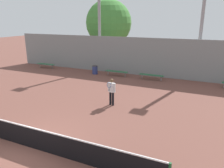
{
  "coord_description": "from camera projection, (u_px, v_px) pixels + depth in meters",
  "views": [
    {
      "loc": [
        6.31,
        -5.89,
        5.17
      ],
      "look_at": [
        0.52,
        6.91,
        0.98
      ],
      "focal_mm": 35.0,
      "sensor_mm": 36.0,
      "label": 1
    }
  ],
  "objects": [
    {
      "name": "ground_plane",
      "position": [
        33.0,
        148.0,
        9.12
      ],
      "size": [
        100.0,
        100.0,
        0.0
      ],
      "primitive_type": "plane",
      "color": "brown"
    },
    {
      "name": "tennis_net",
      "position": [
        31.0,
        137.0,
        8.98
      ],
      "size": [
        11.29,
        0.09,
        0.97
      ],
      "color": "#195128",
      "rests_on": "ground_plane"
    },
    {
      "name": "tennis_player",
      "position": [
        112.0,
        90.0,
        13.41
      ],
      "size": [
        0.54,
        0.44,
        1.7
      ],
      "rotation": [
        0.0,
        0.0,
        -0.17
      ],
      "color": "black",
      "rests_on": "ground_plane"
    },
    {
      "name": "bench_courtside_near",
      "position": [
        117.0,
        72.0,
        20.56
      ],
      "size": [
        2.19,
        0.4,
        0.45
      ],
      "color": "#28663D",
      "rests_on": "ground_plane"
    },
    {
      "name": "bench_courtside_far",
      "position": [
        46.0,
        64.0,
        23.89
      ],
      "size": [
        2.16,
        0.4,
        0.45
      ],
      "color": "#28663D",
      "rests_on": "ground_plane"
    },
    {
      "name": "bench_by_gate",
      "position": [
        151.0,
        75.0,
        19.23
      ],
      "size": [
        2.17,
        0.4,
        0.45
      ],
      "color": "#28663D",
      "rests_on": "ground_plane"
    },
    {
      "name": "light_pole_near_left",
      "position": [
        203.0,
        17.0,
        18.38
      ],
      "size": [
        0.9,
        0.6,
        9.26
      ],
      "color": "#939399",
      "rests_on": "ground_plane"
    },
    {
      "name": "light_pole_far_right",
      "position": [
        99.0,
        21.0,
        22.06
      ],
      "size": [
        0.9,
        0.6,
        8.79
      ],
      "color": "#939399",
      "rests_on": "ground_plane"
    },
    {
      "name": "trash_bin",
      "position": [
        95.0,
        70.0,
        21.29
      ],
      "size": [
        0.54,
        0.54,
        0.8
      ],
      "color": "navy",
      "rests_on": "ground_plane"
    },
    {
      "name": "back_fence",
      "position": [
        137.0,
        56.0,
        20.63
      ],
      "size": [
        27.77,
        0.06,
        3.55
      ],
      "color": "gray",
      "rests_on": "ground_plane"
    },
    {
      "name": "tree_dark_dense",
      "position": [
        109.0,
        23.0,
        26.81
      ],
      "size": [
        5.59,
        5.59,
        7.5
      ],
      "color": "brown",
      "rests_on": "ground_plane"
    }
  ]
}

